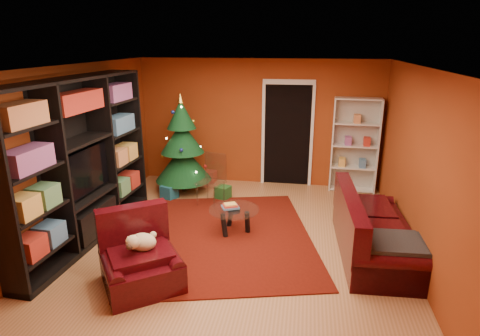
% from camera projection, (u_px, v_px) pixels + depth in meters
% --- Properties ---
extents(floor, '(5.00, 5.50, 0.05)m').
position_uv_depth(floor, '(236.00, 242.00, 6.15)').
color(floor, '#A06940').
rests_on(floor, ground).
extents(ceiling, '(5.00, 5.50, 0.05)m').
position_uv_depth(ceiling, '(235.00, 65.00, 5.34)').
color(ceiling, silver).
rests_on(ceiling, wall_back).
extents(wall_back, '(5.00, 0.05, 2.60)m').
position_uv_depth(wall_back, '(259.00, 123.00, 8.35)').
color(wall_back, '#8C3715').
rests_on(wall_back, ground).
extents(wall_left, '(0.05, 5.50, 2.60)m').
position_uv_depth(wall_left, '(74.00, 152.00, 6.15)').
color(wall_left, '#8C3715').
rests_on(wall_left, ground).
extents(wall_right, '(0.05, 5.50, 2.60)m').
position_uv_depth(wall_right, '(421.00, 169.00, 5.35)').
color(wall_right, '#8C3715').
rests_on(wall_right, ground).
extents(doorway, '(1.06, 0.60, 2.16)m').
position_uv_depth(doorway, '(287.00, 136.00, 8.29)').
color(doorway, black).
rests_on(doorway, floor).
extents(rug, '(3.43, 3.76, 0.02)m').
position_uv_depth(rug, '(221.00, 236.00, 6.27)').
color(rug, '#551109').
rests_on(rug, floor).
extents(media_unit, '(0.65, 3.21, 2.45)m').
position_uv_depth(media_unit, '(80.00, 163.00, 5.88)').
color(media_unit, black).
rests_on(media_unit, floor).
extents(christmas_tree, '(1.41, 1.41, 2.00)m').
position_uv_depth(christmas_tree, '(182.00, 145.00, 7.91)').
color(christmas_tree, '#0A3417').
rests_on(christmas_tree, floor).
extents(gift_box_teal, '(0.34, 0.34, 0.26)m').
position_uv_depth(gift_box_teal, '(169.00, 192.00, 7.77)').
color(gift_box_teal, '#155670').
rests_on(gift_box_teal, floor).
extents(gift_box_green, '(0.32, 0.32, 0.25)m').
position_uv_depth(gift_box_green, '(223.00, 192.00, 7.76)').
color(gift_box_green, '#1C5E24').
rests_on(gift_box_green, floor).
extents(gift_box_red, '(0.28, 0.28, 0.24)m').
position_uv_depth(gift_box_red, '(210.00, 176.00, 8.70)').
color(gift_box_red, '#A52D20').
rests_on(gift_box_red, floor).
extents(white_bookshelf, '(0.91, 0.36, 1.93)m').
position_uv_depth(white_bookshelf, '(355.00, 146.00, 7.96)').
color(white_bookshelf, white).
rests_on(white_bookshelf, floor).
extents(armchair, '(1.36, 1.36, 0.76)m').
position_uv_depth(armchair, '(141.00, 258.00, 4.92)').
color(armchair, black).
rests_on(armchair, rug).
extents(dog, '(0.50, 0.48, 0.25)m').
position_uv_depth(dog, '(143.00, 242.00, 4.93)').
color(dog, beige).
rests_on(dog, armchair).
extents(sofa, '(1.04, 2.13, 0.90)m').
position_uv_depth(sofa, '(376.00, 225.00, 5.66)').
color(sofa, black).
rests_on(sofa, rug).
extents(coffee_table, '(1.06, 1.06, 0.50)m').
position_uv_depth(coffee_table, '(234.00, 220.00, 6.36)').
color(coffee_table, gray).
rests_on(coffee_table, rug).
extents(acrylic_chair, '(0.57, 0.59, 0.87)m').
position_uv_depth(acrylic_chair, '(210.00, 183.00, 7.37)').
color(acrylic_chair, '#66605B').
rests_on(acrylic_chair, rug).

